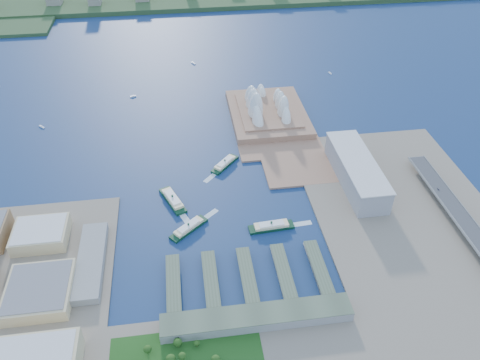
{
  "coord_description": "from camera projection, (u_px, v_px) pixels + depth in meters",
  "views": [
    {
      "loc": [
        -43.34,
        -423.49,
        421.67
      ],
      "look_at": [
        28.27,
        86.07,
        18.0
      ],
      "focal_mm": 35.0,
      "sensor_mm": 36.0,
      "label": 1
    }
  ],
  "objects": [
    {
      "name": "boat_c",
      "position": [
        330.0,
        73.0,
        963.0
      ],
      "size": [
        4.63,
        10.63,
        2.31
      ],
      "primitive_type": null,
      "rotation": [
        0.0,
        0.0,
        3.3
      ],
      "color": "white",
      "rests_on": "ground"
    },
    {
      "name": "opera_house",
      "position": [
        268.0,
        101.0,
        804.87
      ],
      "size": [
        134.0,
        180.0,
        58.0
      ],
      "primitive_type": null,
      "color": "white",
      "rests_on": "peninsula"
    },
    {
      "name": "west_land",
      "position": [
        0.0,
        328.0,
        484.85
      ],
      "size": [
        220.0,
        390.0,
        3.0
      ],
      "primitive_type": "cube",
      "color": "gray",
      "rests_on": "ground"
    },
    {
      "name": "terminal_building",
      "position": [
        257.0,
        318.0,
        485.87
      ],
      "size": [
        200.0,
        28.0,
        12.0
      ],
      "primitive_type": "cube",
      "color": "gray",
      "rests_on": "south_land"
    },
    {
      "name": "boat_b",
      "position": [
        133.0,
        96.0,
        883.37
      ],
      "size": [
        11.69,
        6.57,
        2.99
      ],
      "primitive_type": null,
      "rotation": [
        0.0,
        0.0,
        1.83
      ],
      "color": "white",
      "rests_on": "ground"
    },
    {
      "name": "ferry_a",
      "position": [
        173.0,
        198.0,
        641.6
      ],
      "size": [
        37.87,
        62.82,
        11.63
      ],
      "primitive_type": null,
      "rotation": [
        0.0,
        0.0,
        0.39
      ],
      "color": "#0C331D",
      "rests_on": "ground"
    },
    {
      "name": "ferry_c",
      "position": [
        189.0,
        227.0,
        598.43
      ],
      "size": [
        52.16,
        47.09,
        10.62
      ],
      "primitive_type": null,
      "rotation": [
        0.0,
        0.0,
        2.27
      ],
      "color": "#0C331D",
      "rests_on": "ground"
    },
    {
      "name": "toaster_building",
      "position": [
        356.0,
        171.0,
        665.99
      ],
      "size": [
        45.0,
        155.0,
        35.0
      ],
      "primitive_type": "cube",
      "color": "gray",
      "rests_on": "east_land"
    },
    {
      "name": "peninsula",
      "position": [
        271.0,
        122.0,
        808.38
      ],
      "size": [
        135.0,
        220.0,
        3.0
      ],
      "primitive_type": "cube",
      "color": "#986D53",
      "rests_on": "ground"
    },
    {
      "name": "ferry_d",
      "position": [
        271.0,
        225.0,
        600.4
      ],
      "size": [
        59.74,
        18.77,
        11.14
      ],
      "primitive_type": null,
      "rotation": [
        0.0,
        0.0,
        1.64
      ],
      "color": "#0C331D",
      "rests_on": "ground"
    },
    {
      "name": "ground",
      "position": [
        227.0,
        234.0,
        594.96
      ],
      "size": [
        3000.0,
        3000.0,
        0.0
      ],
      "primitive_type": "plane",
      "color": "#10274C",
      "rests_on": "ground"
    },
    {
      "name": "ferry_b",
      "position": [
        225.0,
        162.0,
        708.9
      ],
      "size": [
        46.85,
        50.19,
        10.36
      ],
      "primitive_type": null,
      "rotation": [
        0.0,
        0.0,
        -0.73
      ],
      "color": "#0C331D",
      "rests_on": "ground"
    },
    {
      "name": "ferry_wharves",
      "position": [
        247.0,
        276.0,
        535.19
      ],
      "size": [
        184.0,
        90.0,
        9.3
      ],
      "primitive_type": null,
      "color": "#4A5742",
      "rests_on": "ground"
    },
    {
      "name": "boat_a",
      "position": [
        42.0,
        127.0,
        797.57
      ],
      "size": [
        10.99,
        11.6,
        2.47
      ],
      "primitive_type": null,
      "rotation": [
        0.0,
        0.0,
        0.74
      ],
      "color": "white",
      "rests_on": "ground"
    },
    {
      "name": "car_c",
      "position": [
        438.0,
        189.0,
        641.67
      ],
      "size": [
        1.7,
        4.18,
        1.21
      ],
      "primitive_type": "imported",
      "color": "slate",
      "rests_on": "expressway"
    },
    {
      "name": "expressway",
      "position": [
        475.0,
        239.0,
        575.55
      ],
      "size": [
        26.0,
        340.0,
        11.85
      ],
      "primitive_type": null,
      "color": "gray",
      "rests_on": "east_land"
    },
    {
      "name": "boat_e",
      "position": [
        193.0,
        63.0,
        1001.01
      ],
      "size": [
        9.37,
        12.91,
        3.07
      ],
      "primitive_type": null,
      "rotation": [
        0.0,
        0.0,
        0.49
      ],
      "color": "white",
      "rests_on": "ground"
    },
    {
      "name": "west_buildings",
      "position": [
        4.0,
        292.0,
        502.87
      ],
      "size": [
        200.0,
        280.0,
        27.0
      ],
      "primitive_type": null,
      "color": "#96714B",
      "rests_on": "west_land"
    },
    {
      "name": "east_land",
      "position": [
        424.0,
        243.0,
        581.36
      ],
      "size": [
        240.0,
        500.0,
        3.0
      ],
      "primitive_type": "cube",
      "color": "gray",
      "rests_on": "ground"
    }
  ]
}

